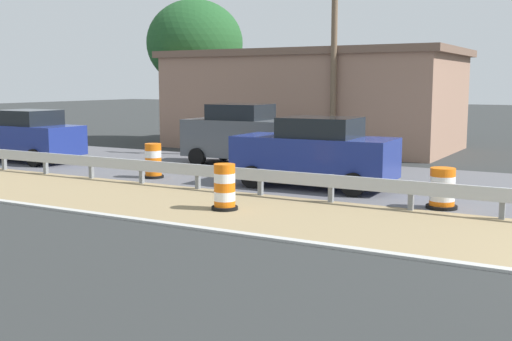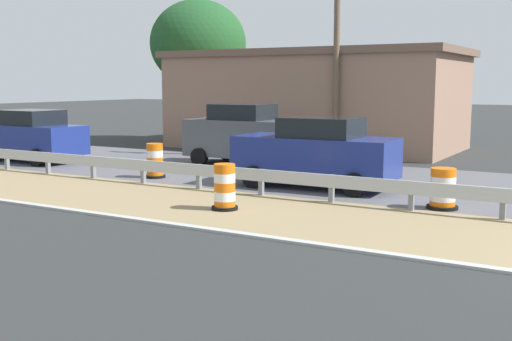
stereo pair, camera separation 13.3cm
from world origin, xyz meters
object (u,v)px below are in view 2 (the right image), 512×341
Objects in this scene: traffic_barrel_mid at (155,162)px; traffic_barrel_nearest at (443,191)px; car_distant_b at (316,152)px; car_distant_c at (246,135)px; car_lead_near_lane at (29,136)px; utility_pole_near at (337,35)px; traffic_barrel_close at (225,189)px.

traffic_barrel_nearest is at bearing -93.09° from traffic_barrel_mid.
traffic_barrel_nearest is 4.16m from car_distant_b.
car_distant_c reaches higher than traffic_barrel_nearest.
car_distant_b reaches higher than traffic_barrel_mid.
car_distant_c is (3.18, -7.72, 0.12)m from car_lead_near_lane.
car_distant_b reaches higher than traffic_barrel_nearest.
traffic_barrel_close is at bearing -170.46° from utility_pole_near.
car_distant_c is (4.61, 8.20, 0.67)m from traffic_barrel_nearest.
car_distant_c is at bearing 27.44° from traffic_barrel_close.
car_lead_near_lane is at bearing 84.86° from traffic_barrel_nearest.
car_distant_b reaches higher than car_lead_near_lane.
car_distant_b is at bearing -7.35° from traffic_barrel_close.
car_lead_near_lane is at bearing 82.16° from traffic_barrel_mid.
utility_pole_near is (10.82, 1.82, 4.31)m from traffic_barrel_close.
utility_pole_near is at bearing 37.43° from traffic_barrel_nearest.
car_distant_b is at bearing -179.61° from car_lead_near_lane.
car_distant_c reaches higher than car_lead_near_lane.
traffic_barrel_close is 1.00× the size of traffic_barrel_mid.
car_lead_near_lane is 12.39m from utility_pole_near.
utility_pole_near is (3.54, -1.96, 3.70)m from car_distant_c.
car_distant_b is at bearing -161.15° from utility_pole_near.
car_distant_c is at bearing -12.15° from traffic_barrel_mid.
traffic_barrel_close reaches higher than traffic_barrel_mid.
utility_pole_near is (6.83, 2.33, 3.80)m from car_distant_b.
traffic_barrel_close is at bearing -124.11° from traffic_barrel_mid.
utility_pole_near reaches higher than traffic_barrel_close.
traffic_barrel_nearest is 0.11× the size of utility_pole_near.
traffic_barrel_close is 11.79m from utility_pole_near.
traffic_barrel_close is 8.22m from car_distant_c.
utility_pole_near is (7.66, -2.85, 4.31)m from traffic_barrel_mid.
car_distant_b reaches higher than traffic_barrel_close.
car_distant_b is (1.32, 3.91, 0.57)m from traffic_barrel_nearest.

